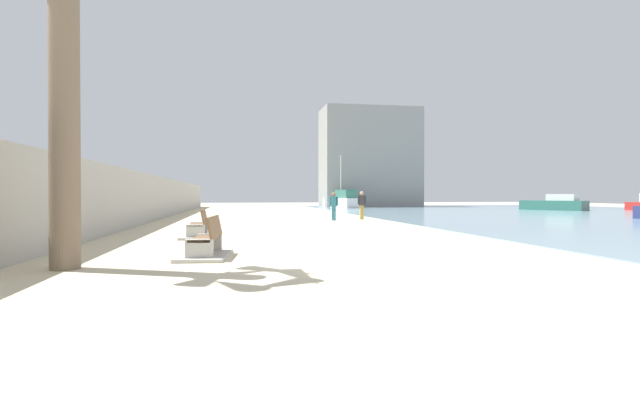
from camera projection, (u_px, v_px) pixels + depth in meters
The scene contains 10 objects.
ground_plane at pixel (279, 219), 28.29m from camera, with size 120.00×120.00×0.00m, color beige.
seawall at pixel (150, 198), 26.98m from camera, with size 0.80×64.00×2.60m, color #ADAAA3.
water_bay at pixel (621, 216), 32.46m from camera, with size 36.00×68.00×0.04m, color #7A99A8.
bench_near at pixel (206, 247), 11.08m from camera, with size 1.31×2.20×0.98m.
bench_far at pixel (198, 231), 16.17m from camera, with size 1.10×2.10×0.98m.
person_walking at pixel (334, 204), 26.86m from camera, with size 0.48×0.30×1.64m.
person_standing at pixel (362, 203), 28.00m from camera, with size 0.53×0.23×1.71m.
boat_far_left at pixel (555, 204), 43.99m from camera, with size 4.63×5.90×1.52m.
boat_nearest at pixel (343, 201), 53.24m from camera, with size 3.30×7.40×6.07m.
harbor_building at pixel (370, 158), 58.20m from camera, with size 12.00×6.00×12.22m, color gray.
Camera 1 is at (-2.42, -10.29, 1.48)m, focal length 26.07 mm.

